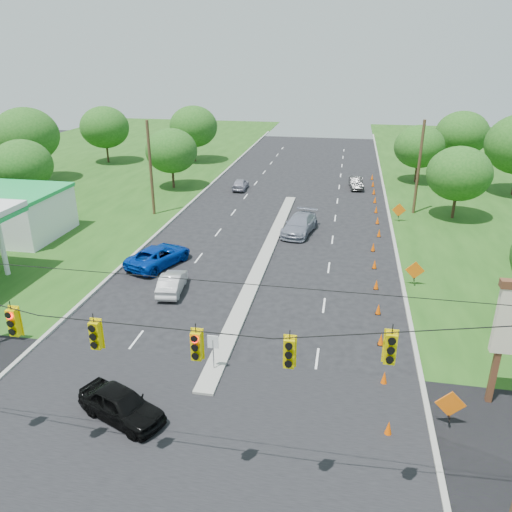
# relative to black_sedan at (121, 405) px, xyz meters

# --- Properties ---
(ground) EXTENTS (160.00, 160.00, 0.00)m
(ground) POSITION_rel_black_sedan_xyz_m (3.01, -1.93, -0.72)
(ground) COLOR black
(ground) RESTS_ON ground
(cross_street) EXTENTS (160.00, 14.00, 0.02)m
(cross_street) POSITION_rel_black_sedan_xyz_m (3.01, -1.93, -0.72)
(cross_street) COLOR black
(cross_street) RESTS_ON ground
(curb_left) EXTENTS (0.25, 110.00, 0.16)m
(curb_left) POSITION_rel_black_sedan_xyz_m (-7.09, 28.07, -0.72)
(curb_left) COLOR gray
(curb_left) RESTS_ON ground
(curb_right) EXTENTS (0.25, 110.00, 0.16)m
(curb_right) POSITION_rel_black_sedan_xyz_m (13.11, 28.07, -0.72)
(curb_right) COLOR gray
(curb_right) RESTS_ON ground
(median) EXTENTS (1.00, 34.00, 0.18)m
(median) POSITION_rel_black_sedan_xyz_m (3.01, 19.07, -0.72)
(median) COLOR gray
(median) RESTS_ON ground
(median_sign) EXTENTS (0.55, 0.06, 2.05)m
(median_sign) POSITION_rel_black_sedan_xyz_m (3.01, 4.07, 0.75)
(median_sign) COLOR gray
(median_sign) RESTS_ON ground
(signal_span) EXTENTS (25.60, 0.32, 9.00)m
(signal_span) POSITION_rel_black_sedan_xyz_m (2.96, -2.93, 4.26)
(signal_span) COLOR #422D1C
(signal_span) RESTS_ON ground
(utility_pole_far_left) EXTENTS (0.28, 0.28, 9.00)m
(utility_pole_far_left) POSITION_rel_black_sedan_xyz_m (-9.49, 28.07, 3.78)
(utility_pole_far_left) COLOR #422D1C
(utility_pole_far_left) RESTS_ON ground
(utility_pole_far_right) EXTENTS (0.28, 0.28, 9.00)m
(utility_pole_far_right) POSITION_rel_black_sedan_xyz_m (15.51, 33.07, 3.78)
(utility_pole_far_right) COLOR #422D1C
(utility_pole_far_right) RESTS_ON ground
(cone_0) EXTENTS (0.32, 0.32, 0.70)m
(cone_0) POSITION_rel_black_sedan_xyz_m (11.31, 1.07, -0.37)
(cone_0) COLOR #F75502
(cone_0) RESTS_ON ground
(cone_1) EXTENTS (0.32, 0.32, 0.70)m
(cone_1) POSITION_rel_black_sedan_xyz_m (11.31, 4.57, -0.37)
(cone_1) COLOR #F75502
(cone_1) RESTS_ON ground
(cone_2) EXTENTS (0.32, 0.32, 0.70)m
(cone_2) POSITION_rel_black_sedan_xyz_m (11.31, 8.07, -0.37)
(cone_2) COLOR #F75502
(cone_2) RESTS_ON ground
(cone_3) EXTENTS (0.32, 0.32, 0.70)m
(cone_3) POSITION_rel_black_sedan_xyz_m (11.31, 11.57, -0.37)
(cone_3) COLOR #F75502
(cone_3) RESTS_ON ground
(cone_4) EXTENTS (0.32, 0.32, 0.70)m
(cone_4) POSITION_rel_black_sedan_xyz_m (11.31, 15.07, -0.37)
(cone_4) COLOR #F75502
(cone_4) RESTS_ON ground
(cone_5) EXTENTS (0.32, 0.32, 0.70)m
(cone_5) POSITION_rel_black_sedan_xyz_m (11.31, 18.57, -0.37)
(cone_5) COLOR #F75502
(cone_5) RESTS_ON ground
(cone_6) EXTENTS (0.32, 0.32, 0.70)m
(cone_6) POSITION_rel_black_sedan_xyz_m (11.31, 22.07, -0.37)
(cone_6) COLOR #F75502
(cone_6) RESTS_ON ground
(cone_7) EXTENTS (0.32, 0.32, 0.70)m
(cone_7) POSITION_rel_black_sedan_xyz_m (11.91, 25.57, -0.37)
(cone_7) COLOR #F75502
(cone_7) RESTS_ON ground
(cone_8) EXTENTS (0.32, 0.32, 0.70)m
(cone_8) POSITION_rel_black_sedan_xyz_m (11.91, 29.07, -0.37)
(cone_8) COLOR #F75502
(cone_8) RESTS_ON ground
(cone_9) EXTENTS (0.32, 0.32, 0.70)m
(cone_9) POSITION_rel_black_sedan_xyz_m (11.91, 32.57, -0.37)
(cone_9) COLOR #F75502
(cone_9) RESTS_ON ground
(cone_10) EXTENTS (0.32, 0.32, 0.70)m
(cone_10) POSITION_rel_black_sedan_xyz_m (11.91, 36.07, -0.37)
(cone_10) COLOR #F75502
(cone_10) RESTS_ON ground
(cone_11) EXTENTS (0.32, 0.32, 0.70)m
(cone_11) POSITION_rel_black_sedan_xyz_m (11.91, 39.57, -0.37)
(cone_11) COLOR #F75502
(cone_11) RESTS_ON ground
(cone_12) EXTENTS (0.32, 0.32, 0.70)m
(cone_12) POSITION_rel_black_sedan_xyz_m (11.91, 43.07, -0.37)
(cone_12) COLOR #F75502
(cone_12) RESTS_ON ground
(cone_13) EXTENTS (0.32, 0.32, 0.70)m
(cone_13) POSITION_rel_black_sedan_xyz_m (11.91, 46.57, -0.37)
(cone_13) COLOR #F75502
(cone_13) RESTS_ON ground
(work_sign_0) EXTENTS (1.27, 0.58, 1.37)m
(work_sign_0) POSITION_rel_black_sedan_xyz_m (13.81, 2.07, 0.38)
(work_sign_0) COLOR black
(work_sign_0) RESTS_ON ground
(work_sign_1) EXTENTS (1.27, 0.58, 1.37)m
(work_sign_1) POSITION_rel_black_sedan_xyz_m (13.81, 16.07, 0.38)
(work_sign_1) COLOR black
(work_sign_1) RESTS_ON ground
(work_sign_2) EXTENTS (1.27, 0.58, 1.37)m
(work_sign_2) POSITION_rel_black_sedan_xyz_m (13.81, 30.07, 0.38)
(work_sign_2) COLOR black
(work_sign_2) RESTS_ON ground
(tree_2) EXTENTS (5.88, 5.88, 6.86)m
(tree_2) POSITION_rel_black_sedan_xyz_m (-22.99, 28.07, 3.62)
(tree_2) COLOR black
(tree_2) RESTS_ON ground
(tree_3) EXTENTS (7.56, 7.56, 8.82)m
(tree_3) POSITION_rel_black_sedan_xyz_m (-28.99, 38.07, 4.86)
(tree_3) COLOR black
(tree_3) RESTS_ON ground
(tree_4) EXTENTS (6.72, 6.72, 7.84)m
(tree_4) POSITION_rel_black_sedan_xyz_m (-24.99, 50.07, 4.24)
(tree_4) COLOR black
(tree_4) RESTS_ON ground
(tree_5) EXTENTS (5.88, 5.88, 6.86)m
(tree_5) POSITION_rel_black_sedan_xyz_m (-10.99, 38.07, 3.62)
(tree_5) COLOR black
(tree_5) RESTS_ON ground
(tree_6) EXTENTS (6.72, 6.72, 7.84)m
(tree_6) POSITION_rel_black_sedan_xyz_m (-12.99, 53.07, 4.24)
(tree_6) COLOR black
(tree_6) RESTS_ON ground
(tree_9) EXTENTS (5.88, 5.88, 6.86)m
(tree_9) POSITION_rel_black_sedan_xyz_m (19.01, 32.07, 3.62)
(tree_9) COLOR black
(tree_9) RESTS_ON ground
(tree_11) EXTENTS (6.72, 6.72, 7.84)m
(tree_11) POSITION_rel_black_sedan_xyz_m (23.01, 53.07, 4.24)
(tree_11) COLOR black
(tree_11) RESTS_ON ground
(tree_12) EXTENTS (5.88, 5.88, 6.86)m
(tree_12) POSITION_rel_black_sedan_xyz_m (17.01, 46.07, 3.62)
(tree_12) COLOR black
(tree_12) RESTS_ON ground
(black_sedan) EXTENTS (4.52, 3.20, 1.43)m
(black_sedan) POSITION_rel_black_sedan_xyz_m (0.00, 0.00, 0.00)
(black_sedan) COLOR black
(black_sedan) RESTS_ON ground
(white_sedan) EXTENTS (1.86, 4.09, 1.30)m
(white_sedan) POSITION_rel_black_sedan_xyz_m (-2.02, 12.23, -0.06)
(white_sedan) COLOR beige
(white_sedan) RESTS_ON ground
(blue_pickup) EXTENTS (4.23, 6.00, 1.52)m
(blue_pickup) POSITION_rel_black_sedan_xyz_m (-4.49, 16.24, 0.04)
(blue_pickup) COLOR #022D9F
(blue_pickup) RESTS_ON ground
(silver_car_far) EXTENTS (3.15, 5.83, 1.60)m
(silver_car_far) POSITION_rel_black_sedan_xyz_m (5.06, 25.25, 0.09)
(silver_car_far) COLOR gray
(silver_car_far) RESTS_ON ground
(silver_car_oncoming) EXTENTS (1.63, 3.80, 1.28)m
(silver_car_oncoming) POSITION_rel_black_sedan_xyz_m (-3.19, 38.88, -0.08)
(silver_car_oncoming) COLOR gray
(silver_car_oncoming) RESTS_ON ground
(dark_car_receding) EXTENTS (1.79, 4.11, 1.31)m
(dark_car_receding) POSITION_rel_black_sedan_xyz_m (9.92, 41.88, -0.06)
(dark_car_receding) COLOR black
(dark_car_receding) RESTS_ON ground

